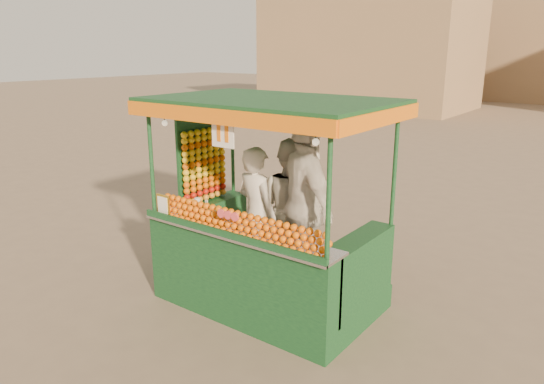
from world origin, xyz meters
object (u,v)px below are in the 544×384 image
Objects in this scene: juice_cart at (259,242)px; vendor_middle at (291,207)px; vendor_left at (257,214)px; vendor_right at (306,206)px.

vendor_middle is (0.11, 0.48, 0.32)m from juice_cart.
vendor_left is at bearing 74.52° from vendor_middle.
vendor_middle is at bearing 76.82° from juice_cart.
vendor_middle is 0.85× the size of vendor_right.
vendor_middle reaches higher than vendor_left.
vendor_left is 0.62m from vendor_right.
vendor_left is (-0.10, 0.08, 0.29)m from juice_cart.
juice_cart reaches higher than vendor_middle.
vendor_right is (0.37, -0.26, 0.15)m from vendor_middle.
vendor_middle is at bearing -107.37° from vendor_left.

